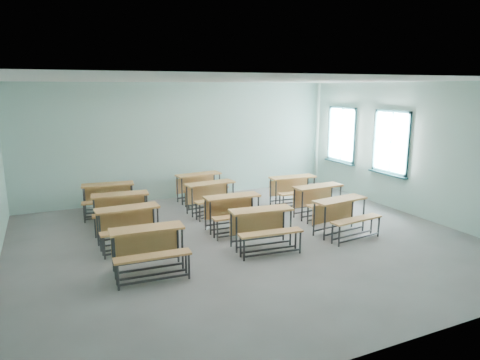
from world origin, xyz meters
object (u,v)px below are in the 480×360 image
(desk_unit_r1c0, at_px, (129,221))
(desk_unit_r2c1, at_px, (212,193))
(desk_unit_r3c0, at_px, (108,195))
(desk_unit_r3c1, at_px, (200,183))
(desk_unit_r0c1, at_px, (263,223))
(desk_unit_r2c0, at_px, (121,206))
(desk_unit_r1c1, at_px, (234,208))
(desk_unit_r2c2, at_px, (294,187))
(desk_unit_r0c0, at_px, (149,244))
(desk_unit_r1c2, at_px, (321,197))
(desk_unit_r0c2, at_px, (343,211))

(desk_unit_r1c0, relative_size, desk_unit_r2c1, 0.96)
(desk_unit_r1c0, bearing_deg, desk_unit_r3c0, 90.17)
(desk_unit_r1c0, relative_size, desk_unit_r3c1, 0.96)
(desk_unit_r1c0, bearing_deg, desk_unit_r0c1, -28.77)
(desk_unit_r1c0, xyz_separation_m, desk_unit_r2c0, (0.04, 1.18, 0.00))
(desk_unit_r2c1, xyz_separation_m, desk_unit_r3c1, (0.10, 1.16, 0.00))
(desk_unit_r1c1, relative_size, desk_unit_r2c1, 0.96)
(desk_unit_r2c0, relative_size, desk_unit_r2c2, 1.02)
(desk_unit_r0c0, bearing_deg, desk_unit_r3c1, 62.83)
(desk_unit_r0c0, bearing_deg, desk_unit_r3c0, 95.17)
(desk_unit_r1c1, distance_m, desk_unit_r2c0, 2.50)
(desk_unit_r1c2, distance_m, desk_unit_r2c2, 1.17)
(desk_unit_r0c1, height_order, desk_unit_r1c1, same)
(desk_unit_r0c2, height_order, desk_unit_r2c2, same)
(desk_unit_r0c0, distance_m, desk_unit_r2c1, 3.57)
(desk_unit_r2c1, bearing_deg, desk_unit_r0c1, -94.03)
(desk_unit_r0c2, bearing_deg, desk_unit_r3c1, 109.14)
(desk_unit_r0c0, relative_size, desk_unit_r1c0, 1.02)
(desk_unit_r3c1, bearing_deg, desk_unit_r0c2, -69.68)
(desk_unit_r3c1, bearing_deg, desk_unit_r2c1, -100.63)
(desk_unit_r0c0, xyz_separation_m, desk_unit_r1c1, (2.18, 1.39, 0.00))
(desk_unit_r2c2, bearing_deg, desk_unit_r1c0, -161.80)
(desk_unit_r1c2, xyz_separation_m, desk_unit_r2c2, (0.00, 1.17, 0.00))
(desk_unit_r2c0, height_order, desk_unit_r2c2, same)
(desk_unit_r0c2, xyz_separation_m, desk_unit_r2c1, (-1.94, 2.62, 0.00))
(desk_unit_r3c0, height_order, desk_unit_r3c1, same)
(desk_unit_r0c0, relative_size, desk_unit_r2c1, 0.98)
(desk_unit_r2c1, bearing_deg, desk_unit_r1c0, -153.59)
(desk_unit_r1c1, relative_size, desk_unit_r2c2, 0.98)
(desk_unit_r0c2, bearing_deg, desk_unit_r0c0, 175.64)
(desk_unit_r3c0, distance_m, desk_unit_r3c1, 2.46)
(desk_unit_r0c1, relative_size, desk_unit_r0c2, 0.99)
(desk_unit_r0c0, height_order, desk_unit_r0c1, same)
(desk_unit_r0c1, height_order, desk_unit_r1c2, same)
(desk_unit_r0c2, height_order, desk_unit_r1c0, same)
(desk_unit_r1c2, height_order, desk_unit_r3c1, same)
(desk_unit_r2c2, xyz_separation_m, desk_unit_r3c1, (-2.12, 1.39, 0.00))
(desk_unit_r0c2, bearing_deg, desk_unit_r2c0, 143.35)
(desk_unit_r2c1, distance_m, desk_unit_r3c0, 2.52)
(desk_unit_r1c1, bearing_deg, desk_unit_r0c1, -84.29)
(desk_unit_r1c1, bearing_deg, desk_unit_r0c2, -29.95)
(desk_unit_r1c2, bearing_deg, desk_unit_r3c0, 150.78)
(desk_unit_r2c1, xyz_separation_m, desk_unit_r2c2, (2.22, -0.23, 0.00))
(desk_unit_r2c2, relative_size, desk_unit_r3c1, 0.98)
(desk_unit_r0c0, height_order, desk_unit_r2c0, same)
(desk_unit_r0c0, height_order, desk_unit_r3c0, same)
(desk_unit_r1c2, relative_size, desk_unit_r2c2, 0.99)
(desk_unit_r2c1, bearing_deg, desk_unit_r1c1, -96.70)
(desk_unit_r0c0, relative_size, desk_unit_r0c1, 0.98)
(desk_unit_r3c1, bearing_deg, desk_unit_r0c1, -96.43)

